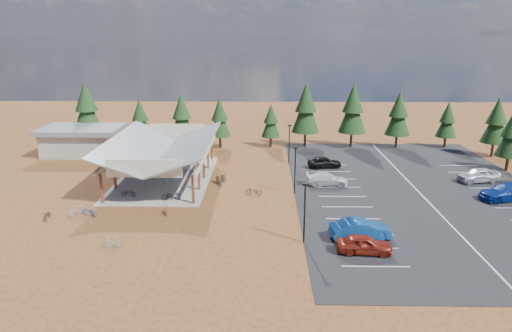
% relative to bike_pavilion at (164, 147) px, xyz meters
% --- Properties ---
extents(ground, '(140.00, 140.00, 0.00)m').
position_rel_bike_pavilion_xyz_m(ground, '(10.00, -7.00, -3.82)').
color(ground, '#582917').
rests_on(ground, ground).
extents(asphalt_lot, '(27.00, 44.00, 0.04)m').
position_rel_bike_pavilion_xyz_m(asphalt_lot, '(28.50, -4.00, -3.80)').
color(asphalt_lot, black).
rests_on(asphalt_lot, ground).
extents(concrete_pad, '(10.60, 18.60, 0.10)m').
position_rel_bike_pavilion_xyz_m(concrete_pad, '(0.00, 0.00, -3.77)').
color(concrete_pad, gray).
rests_on(concrete_pad, ground).
extents(bike_pavilion, '(11.65, 19.40, 4.97)m').
position_rel_bike_pavilion_xyz_m(bike_pavilion, '(0.00, 0.00, 0.00)').
color(bike_pavilion, '#582B19').
rests_on(bike_pavilion, concrete_pad).
extents(outbuilding, '(11.00, 7.00, 3.90)m').
position_rel_bike_pavilion_xyz_m(outbuilding, '(-14.00, 11.00, -1.80)').
color(outbuilding, '#ADA593').
rests_on(outbuilding, ground).
extents(lamp_post_0, '(0.50, 0.25, 5.14)m').
position_rel_bike_pavilion_xyz_m(lamp_post_0, '(15.00, -17.00, -0.85)').
color(lamp_post_0, black).
rests_on(lamp_post_0, ground).
extents(lamp_post_1, '(0.50, 0.25, 5.14)m').
position_rel_bike_pavilion_xyz_m(lamp_post_1, '(15.00, -5.00, -0.85)').
color(lamp_post_1, black).
rests_on(lamp_post_1, ground).
extents(lamp_post_2, '(0.50, 0.25, 5.14)m').
position_rel_bike_pavilion_xyz_m(lamp_post_2, '(15.00, 7.00, -0.85)').
color(lamp_post_2, black).
rests_on(lamp_post_2, ground).
extents(trash_bin_0, '(0.60, 0.60, 0.90)m').
position_rel_bike_pavilion_xyz_m(trash_bin_0, '(6.53, -1.68, -3.37)').
color(trash_bin_0, '#4A371A').
rests_on(trash_bin_0, ground).
extents(trash_bin_1, '(0.60, 0.60, 0.90)m').
position_rel_bike_pavilion_xyz_m(trash_bin_1, '(7.00, -1.05, -3.37)').
color(trash_bin_1, '#4A371A').
rests_on(trash_bin_1, ground).
extents(pine_0, '(4.19, 4.19, 9.76)m').
position_rel_bike_pavilion_xyz_m(pine_0, '(-14.74, 15.58, 2.14)').
color(pine_0, '#382314').
rests_on(pine_0, ground).
extents(pine_1, '(3.12, 3.12, 7.26)m').
position_rel_bike_pavilion_xyz_m(pine_1, '(-6.77, 15.36, 0.60)').
color(pine_1, '#382314').
rests_on(pine_1, ground).
extents(pine_2, '(3.54, 3.54, 8.25)m').
position_rel_bike_pavilion_xyz_m(pine_2, '(-0.31, 14.03, 1.21)').
color(pine_2, '#382314').
rests_on(pine_2, ground).
extents(pine_3, '(3.21, 3.21, 7.47)m').
position_rel_bike_pavilion_xyz_m(pine_3, '(5.12, 15.14, 0.73)').
color(pine_3, '#382314').
rests_on(pine_3, ground).
extents(pine_4, '(2.83, 2.83, 6.59)m').
position_rel_bike_pavilion_xyz_m(pine_4, '(12.70, 15.81, 0.19)').
color(pine_4, '#382314').
rests_on(pine_4, ground).
extents(pine_5, '(4.15, 4.15, 9.68)m').
position_rel_bike_pavilion_xyz_m(pine_5, '(17.86, 15.85, 2.09)').
color(pine_5, '#382314').
rests_on(pine_5, ground).
extents(pine_6, '(4.11, 4.11, 9.56)m').
position_rel_bike_pavilion_xyz_m(pine_6, '(24.80, 15.88, 2.02)').
color(pine_6, '#382314').
rests_on(pine_6, ground).
extents(pine_7, '(3.67, 3.67, 8.54)m').
position_rel_bike_pavilion_xyz_m(pine_7, '(31.43, 15.37, 1.39)').
color(pine_7, '#382314').
rests_on(pine_7, ground).
extents(pine_8, '(2.99, 2.99, 6.97)m').
position_rel_bike_pavilion_xyz_m(pine_8, '(38.81, 15.78, 0.43)').
color(pine_8, '#382314').
rests_on(pine_8, ground).
extents(pine_12, '(3.33, 3.33, 7.77)m').
position_rel_bike_pavilion_xyz_m(pine_12, '(42.07, 3.92, 0.92)').
color(pine_12, '#382314').
rests_on(pine_12, ground).
extents(pine_13, '(3.58, 3.58, 8.35)m').
position_rel_bike_pavilion_xyz_m(pine_13, '(43.42, 10.65, 1.27)').
color(pine_13, '#382314').
rests_on(pine_13, ground).
extents(bike_0, '(1.63, 0.73, 0.83)m').
position_rel_bike_pavilion_xyz_m(bike_0, '(-2.49, -6.62, -3.31)').
color(bike_0, black).
rests_on(bike_0, concrete_pad).
extents(bike_1, '(1.64, 0.77, 0.95)m').
position_rel_bike_pavilion_xyz_m(bike_1, '(-1.54, -1.22, -3.25)').
color(bike_1, '#909298').
rests_on(bike_1, concrete_pad).
extents(bike_2, '(1.68, 0.87, 0.84)m').
position_rel_bike_pavilion_xyz_m(bike_2, '(-2.49, 2.60, -3.30)').
color(bike_2, '#255591').
rests_on(bike_2, concrete_pad).
extents(bike_3, '(1.84, 1.06, 1.07)m').
position_rel_bike_pavilion_xyz_m(bike_3, '(-1.46, 5.17, -3.19)').
color(bike_3, maroon).
rests_on(bike_3, concrete_pad).
extents(bike_4, '(2.00, 1.10, 1.00)m').
position_rel_bike_pavilion_xyz_m(bike_4, '(2.20, -7.49, -3.23)').
color(bike_4, black).
rests_on(bike_4, concrete_pad).
extents(bike_5, '(1.83, 0.53, 1.10)m').
position_rel_bike_pavilion_xyz_m(bike_5, '(0.75, -2.73, -3.18)').
color(bike_5, gray).
rests_on(bike_5, concrete_pad).
extents(bike_6, '(1.61, 0.89, 0.80)m').
position_rel_bike_pavilion_xyz_m(bike_6, '(2.29, 1.74, -3.32)').
color(bike_6, navy).
rests_on(bike_6, concrete_pad).
extents(bike_7, '(1.60, 0.90, 0.93)m').
position_rel_bike_pavilion_xyz_m(bike_7, '(3.20, 7.09, -3.26)').
color(bike_7, '#993415').
rests_on(bike_7, concrete_pad).
extents(bike_8, '(0.66, 1.60, 0.82)m').
position_rel_bike_pavilion_xyz_m(bike_8, '(-8.33, -12.57, -3.41)').
color(bike_8, black).
rests_on(bike_8, ground).
extents(bike_9, '(1.83, 1.30, 1.09)m').
position_rel_bike_pavilion_xyz_m(bike_9, '(-5.87, -11.52, -3.28)').
color(bike_9, '#94979C').
rests_on(bike_9, ground).
extents(bike_10, '(1.81, 1.12, 0.90)m').
position_rel_bike_pavilion_xyz_m(bike_10, '(-4.75, -11.65, -3.37)').
color(bike_10, '#0F3F93').
rests_on(bike_10, ground).
extents(bike_11, '(0.79, 1.56, 0.90)m').
position_rel_bike_pavilion_xyz_m(bike_11, '(2.44, -11.18, -3.37)').
color(bike_11, '#9A351D').
rests_on(bike_11, ground).
extents(bike_13, '(1.64, 0.49, 0.98)m').
position_rel_bike_pavilion_xyz_m(bike_13, '(-0.46, -18.14, -3.33)').
color(bike_13, '#9FA3A8').
rests_on(bike_13, ground).
extents(bike_14, '(0.76, 1.58, 0.80)m').
position_rel_bike_pavilion_xyz_m(bike_14, '(6.82, -2.61, -3.43)').
color(bike_14, navy).
rests_on(bike_14, ground).
extents(bike_16, '(1.80, 0.71, 0.93)m').
position_rel_bike_pavilion_xyz_m(bike_16, '(10.65, -5.67, -3.36)').
color(bike_16, black).
rests_on(bike_16, ground).
extents(car_0, '(4.43, 2.05, 1.47)m').
position_rel_bike_pavilion_xyz_m(car_0, '(19.54, -18.80, -3.05)').
color(car_0, maroon).
rests_on(car_0, asphalt_lot).
extents(car_1, '(5.26, 2.41, 1.67)m').
position_rel_bike_pavilion_xyz_m(car_1, '(19.77, -16.24, -2.95)').
color(car_1, navy).
rests_on(car_1, asphalt_lot).
extents(car_3, '(4.78, 2.02, 1.38)m').
position_rel_bike_pavilion_xyz_m(car_3, '(18.81, -2.20, -3.10)').
color(car_3, silver).
rests_on(car_3, asphalt_lot).
extents(car_4, '(4.43, 2.35, 1.43)m').
position_rel_bike_pavilion_xyz_m(car_4, '(19.43, 4.77, -3.07)').
color(car_4, black).
rests_on(car_4, asphalt_lot).
extents(car_7, '(6.11, 3.44, 1.67)m').
position_rel_bike_pavilion_xyz_m(car_7, '(36.74, -6.64, -2.95)').
color(car_7, navy).
rests_on(car_7, asphalt_lot).
extents(car_8, '(5.13, 2.83, 1.65)m').
position_rel_bike_pavilion_xyz_m(car_8, '(36.42, -0.80, -2.96)').
color(car_8, '#AEB2B7').
rests_on(car_8, asphalt_lot).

